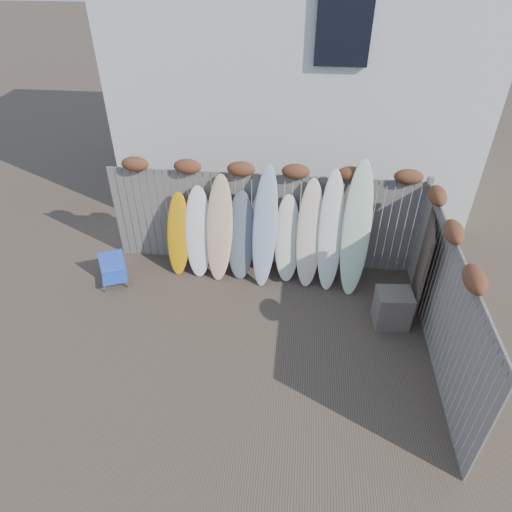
# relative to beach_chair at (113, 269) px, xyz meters

# --- Properties ---
(ground) EXTENTS (80.00, 80.00, 0.00)m
(ground) POSITION_rel_beach_chair_xyz_m (2.82, -1.43, -0.29)
(ground) COLOR #493A2D
(back_fence) EXTENTS (6.05, 0.28, 2.24)m
(back_fence) POSITION_rel_beach_chair_xyz_m (2.88, 0.96, 0.89)
(back_fence) COLOR slate
(back_fence) RESTS_ON ground
(right_fence) EXTENTS (0.28, 4.40, 2.24)m
(right_fence) POSITION_rel_beach_chair_xyz_m (5.81, -1.18, 0.85)
(right_fence) COLOR slate
(right_fence) RESTS_ON ground
(house) EXTENTS (8.50, 5.50, 6.33)m
(house) POSITION_rel_beach_chair_xyz_m (3.32, 5.07, 2.91)
(house) COLOR silver
(house) RESTS_ON ground
(beach_chair) EXTENTS (0.63, 0.65, 0.62)m
(beach_chair) POSITION_rel_beach_chair_xyz_m (0.00, 0.00, 0.00)
(beach_chair) COLOR #2248AD
(beach_chair) RESTS_ON ground
(wooden_crate) EXTENTS (0.62, 0.53, 0.68)m
(wooden_crate) POSITION_rel_beach_chair_xyz_m (5.24, -0.60, 0.05)
(wooden_crate) COLOR brown
(wooden_crate) RESTS_ON ground
(lattice_panel) EXTENTS (0.29, 1.18, 1.80)m
(lattice_panel) POSITION_rel_beach_chair_xyz_m (5.70, -0.13, 0.61)
(lattice_panel) COLOR brown
(lattice_panel) RESTS_ON ground
(surfboard_0) EXTENTS (0.49, 0.62, 1.63)m
(surfboard_0) POSITION_rel_beach_chair_xyz_m (1.20, 0.58, 0.52)
(surfboard_0) COLOR orange
(surfboard_0) RESTS_ON ground
(surfboard_1) EXTENTS (0.56, 0.66, 1.77)m
(surfboard_1) POSITION_rel_beach_chair_xyz_m (1.61, 0.59, 0.59)
(surfboard_1) COLOR silver
(surfboard_1) RESTS_ON ground
(surfboard_2) EXTENTS (0.57, 0.75, 2.02)m
(surfboard_2) POSITION_rel_beach_chair_xyz_m (2.03, 0.55, 0.72)
(surfboard_2) COLOR #FFCB8F
(surfboard_2) RESTS_ON ground
(surfboard_3) EXTENTS (0.55, 0.62, 1.71)m
(surfboard_3) POSITION_rel_beach_chair_xyz_m (2.43, 0.59, 0.56)
(surfboard_3) COLOR slate
(surfboard_3) RESTS_ON ground
(surfboard_4) EXTENTS (0.53, 0.84, 2.26)m
(surfboard_4) POSITION_rel_beach_chair_xyz_m (2.91, 0.50, 0.84)
(surfboard_4) COLOR #9FAFC7
(surfboard_4) RESTS_ON ground
(surfboard_5) EXTENTS (0.54, 0.64, 1.68)m
(surfboard_5) POSITION_rel_beach_chair_xyz_m (3.33, 0.60, 0.55)
(surfboard_5) COLOR silver
(surfboard_5) RESTS_ON ground
(surfboard_6) EXTENTS (0.51, 0.73, 2.03)m
(surfboard_6) POSITION_rel_beach_chair_xyz_m (3.75, 0.55, 0.73)
(surfboard_6) COLOR beige
(surfboard_6) RESTS_ON ground
(surfboard_7) EXTENTS (0.47, 0.78, 2.22)m
(surfboard_7) POSITION_rel_beach_chair_xyz_m (4.13, 0.52, 0.82)
(surfboard_7) COLOR silver
(surfboard_7) RESTS_ON ground
(surfboard_8) EXTENTS (0.57, 0.89, 2.45)m
(surfboard_8) POSITION_rel_beach_chair_xyz_m (4.58, 0.46, 0.94)
(surfboard_8) COLOR beige
(surfboard_8) RESTS_ON ground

